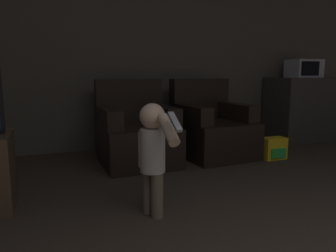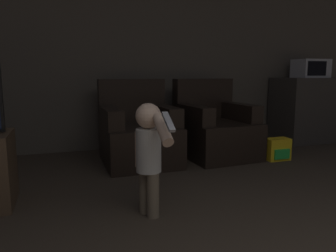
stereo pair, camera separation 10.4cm
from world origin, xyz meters
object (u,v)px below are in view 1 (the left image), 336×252
object	(u,v)px
person_toddler	(153,151)
microwave	(304,69)
armchair_left	(136,134)
armchair_right	(211,129)
toy_backpack	(274,148)

from	to	relation	value
person_toddler	microwave	distance (m)	3.41
armchair_left	person_toddler	size ratio (longest dim) A/B	1.17
armchair_right	toy_backpack	size ratio (longest dim) A/B	3.39
armchair_left	toy_backpack	distance (m)	1.59
armchair_left	microwave	size ratio (longest dim) A/B	2.04
armchair_left	armchair_right	world-z (taller)	same
armchair_right	person_toddler	xyz separation A→B (m)	(-1.18, -1.39, 0.14)
toy_backpack	armchair_left	bearing A→B (deg)	164.39
armchair_left	person_toddler	bearing A→B (deg)	-100.65
person_toddler	toy_backpack	xyz separation A→B (m)	(1.76, 0.97, -0.34)
armchair_left	armchair_right	distance (m)	0.93
armchair_right	toy_backpack	distance (m)	0.75
armchair_left	toy_backpack	size ratio (longest dim) A/B	3.35
microwave	person_toddler	bearing A→B (deg)	-148.24
armchair_right	microwave	bearing A→B (deg)	8.52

